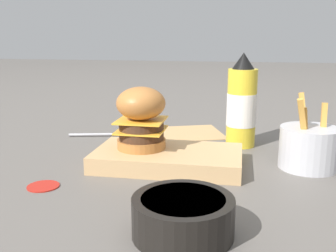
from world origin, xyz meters
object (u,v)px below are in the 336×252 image
object	(u,v)px
fries_basket	(309,147)
spoon	(114,134)
burger	(141,117)
side_bowl	(183,215)
serving_board	(168,158)
ketchup_bottle	(242,105)

from	to	relation	value
fries_basket	spoon	bearing A→B (deg)	-19.78
burger	side_bowl	bearing A→B (deg)	114.67
serving_board	spoon	world-z (taller)	serving_board
fries_basket	serving_board	bearing A→B (deg)	8.79
ketchup_bottle	spoon	world-z (taller)	ketchup_bottle
burger	side_bowl	distance (m)	0.31
ketchup_bottle	side_bowl	bearing A→B (deg)	80.98
burger	fries_basket	xyz separation A→B (m)	(-0.33, -0.04, -0.05)
fries_basket	side_bowl	xyz separation A→B (m)	(0.20, 0.31, -0.02)
burger	spoon	distance (m)	0.25
spoon	burger	bearing A→B (deg)	-71.25
ketchup_bottle	fries_basket	distance (m)	0.20
fries_basket	side_bowl	distance (m)	0.37
serving_board	burger	world-z (taller)	burger
fries_basket	spoon	size ratio (longest dim) A/B	0.87
burger	ketchup_bottle	bearing A→B (deg)	-138.79
serving_board	fries_basket	bearing A→B (deg)	-171.21
serving_board	ketchup_bottle	xyz separation A→B (m)	(-0.14, -0.18, 0.08)
spoon	serving_board	bearing A→B (deg)	-62.06
serving_board	burger	size ratio (longest dim) A/B	2.33
ketchup_bottle	serving_board	bearing A→B (deg)	51.77
burger	ketchup_bottle	world-z (taller)	ketchup_bottle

